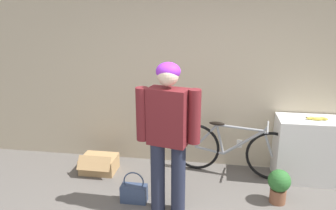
# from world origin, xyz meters

# --- Properties ---
(wall_back) EXTENTS (8.00, 0.07, 2.60)m
(wall_back) POSITION_xyz_m (0.00, 2.38, 1.30)
(wall_back) COLOR beige
(wall_back) RESTS_ON ground_plane
(side_shelf) EXTENTS (0.98, 0.49, 0.88)m
(side_shelf) POSITION_xyz_m (1.50, 2.08, 0.44)
(side_shelf) COLOR white
(side_shelf) RESTS_ON ground_plane
(person) EXTENTS (0.71, 0.32, 1.75)m
(person) POSITION_xyz_m (-0.32, 1.07, 1.02)
(person) COLOR #23283D
(person) RESTS_ON ground_plane
(bicycle) EXTENTS (1.75, 0.46, 0.78)m
(bicycle) POSITION_xyz_m (0.44, 2.06, 0.38)
(bicycle) COLOR black
(bicycle) RESTS_ON ground_plane
(banana) EXTENTS (0.28, 0.08, 0.04)m
(banana) POSITION_xyz_m (1.49, 2.05, 0.90)
(banana) COLOR #EAD64C
(banana) RESTS_ON side_shelf
(handbag) EXTENTS (0.32, 0.15, 0.40)m
(handbag) POSITION_xyz_m (-0.76, 1.18, 0.12)
(handbag) COLOR #334260
(handbag) RESTS_ON ground_plane
(cardboard_box) EXTENTS (0.50, 0.45, 0.30)m
(cardboard_box) POSITION_xyz_m (-1.46, 1.86, 0.11)
(cardboard_box) COLOR tan
(cardboard_box) RESTS_ON ground_plane
(potted_plant) EXTENTS (0.27, 0.27, 0.43)m
(potted_plant) POSITION_xyz_m (0.98, 1.42, 0.24)
(potted_plant) COLOR brown
(potted_plant) RESTS_ON ground_plane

